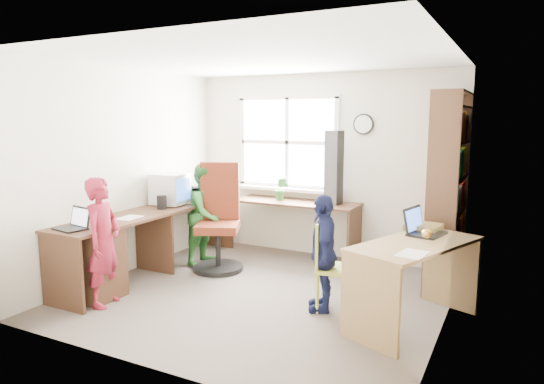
% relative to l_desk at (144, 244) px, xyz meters
% --- Properties ---
extents(room, '(3.64, 3.44, 2.44)m').
position_rel_l_desk_xyz_m(room, '(1.32, 0.38, 0.76)').
color(room, '#4D433C').
rests_on(room, ground).
extents(l_desk, '(2.38, 2.95, 0.75)m').
position_rel_l_desk_xyz_m(l_desk, '(0.00, 0.00, 0.00)').
color(l_desk, '#462C1C').
rests_on(l_desk, ground).
extents(right_desk, '(1.04, 1.44, 0.75)m').
position_rel_l_desk_xyz_m(right_desk, '(2.86, 0.24, 0.09)').
color(right_desk, '#937449').
rests_on(right_desk, ground).
extents(bookshelf, '(0.30, 1.02, 2.10)m').
position_rel_l_desk_xyz_m(bookshelf, '(2.96, 1.47, 0.55)').
color(bookshelf, '#462C1C').
rests_on(bookshelf, ground).
extents(swivel_chair, '(0.80, 0.80, 1.29)m').
position_rel_l_desk_xyz_m(swivel_chair, '(0.42, 0.85, 0.10)').
color(swivel_chair, black).
rests_on(swivel_chair, ground).
extents(wooden_chair, '(0.43, 0.43, 0.86)m').
position_rel_l_desk_xyz_m(wooden_chair, '(2.08, 0.25, 0.01)').
color(wooden_chair, '#B6C040').
rests_on(wooden_chair, ground).
extents(crt_monitor, '(0.43, 0.39, 0.39)m').
position_rel_l_desk_xyz_m(crt_monitor, '(-0.24, 0.76, 0.49)').
color(crt_monitor, silver).
rests_on(crt_monitor, l_desk).
extents(laptop_left, '(0.34, 0.30, 0.21)m').
position_rel_l_desk_xyz_m(laptop_left, '(-0.22, -0.73, 0.34)').
color(laptop_left, black).
rests_on(laptop_left, l_desk).
extents(laptop_right, '(0.37, 0.42, 0.25)m').
position_rel_l_desk_xyz_m(laptop_right, '(2.85, 0.58, 0.36)').
color(laptop_right, black).
rests_on(laptop_right, right_desk).
extents(speaker_a, '(0.10, 0.10, 0.17)m').
position_rel_l_desk_xyz_m(speaker_a, '(-0.14, 0.48, 0.38)').
color(speaker_a, black).
rests_on(speaker_a, l_desk).
extents(speaker_b, '(0.10, 0.10, 0.18)m').
position_rel_l_desk_xyz_m(speaker_b, '(-0.21, 1.19, 0.39)').
color(speaker_b, black).
rests_on(speaker_b, l_desk).
extents(cd_tower, '(0.21, 0.20, 0.92)m').
position_rel_l_desk_xyz_m(cd_tower, '(1.56, 1.73, 0.76)').
color(cd_tower, black).
rests_on(cd_tower, l_desk).
extents(game_box, '(0.34, 0.34, 0.06)m').
position_rel_l_desk_xyz_m(game_box, '(2.84, 0.74, 0.33)').
color(game_box, red).
rests_on(game_box, right_desk).
extents(paper_a, '(0.22, 0.30, 0.00)m').
position_rel_l_desk_xyz_m(paper_a, '(-0.12, -0.08, 0.30)').
color(paper_a, silver).
rests_on(paper_a, l_desk).
extents(paper_b, '(0.24, 0.31, 0.00)m').
position_rel_l_desk_xyz_m(paper_b, '(2.91, -0.15, 0.30)').
color(paper_b, silver).
rests_on(paper_b, right_desk).
extents(potted_plant, '(0.18, 0.16, 0.30)m').
position_rel_l_desk_xyz_m(potted_plant, '(0.84, 1.70, 0.44)').
color(potted_plant, '#327D35').
rests_on(potted_plant, l_desk).
extents(person_red, '(0.41, 0.52, 1.27)m').
position_rel_l_desk_xyz_m(person_red, '(0.07, -0.65, 0.18)').
color(person_red, maroon).
rests_on(person_red, ground).
extents(person_green, '(0.49, 0.62, 1.27)m').
position_rel_l_desk_xyz_m(person_green, '(0.16, 0.98, 0.18)').
color(person_green, '#2E732E').
rests_on(person_green, ground).
extents(person_navy, '(0.51, 0.71, 1.12)m').
position_rel_l_desk_xyz_m(person_navy, '(2.02, 0.20, 0.11)').
color(person_navy, '#161C46').
rests_on(person_navy, ground).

